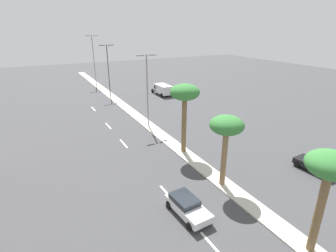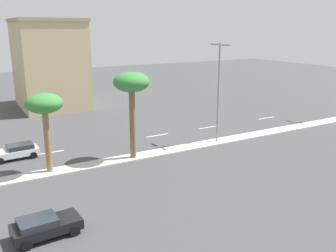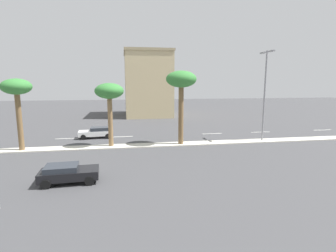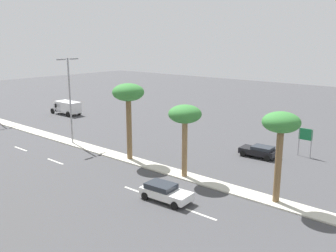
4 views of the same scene
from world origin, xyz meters
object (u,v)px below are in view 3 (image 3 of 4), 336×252
at_px(commercial_building, 147,84).
at_px(street_lamp_rear, 265,89).
at_px(palm_tree_left, 109,93).
at_px(palm_tree_outboard, 17,90).
at_px(palm_tree_front, 181,82).
at_px(sedan_black_front, 68,173).
at_px(sedan_white_outboard, 97,132).

relative_size(commercial_building, street_lamp_rear, 1.28).
bearing_deg(palm_tree_left, palm_tree_outboard, -88.18).
bearing_deg(palm_tree_front, palm_tree_outboard, -90.21).
bearing_deg(sedan_black_front, palm_tree_outboard, -146.84).
relative_size(palm_tree_left, street_lamp_rear, 0.65).
xyz_separation_m(palm_tree_outboard, street_lamp_rear, (-0.15, 26.54, -0.00)).
xyz_separation_m(palm_tree_outboard, sedan_black_front, (9.83, 6.42, -5.44)).
bearing_deg(palm_tree_left, palm_tree_front, 87.43).
bearing_deg(palm_tree_left, sedan_white_outboard, -158.73).
relative_size(palm_tree_outboard, sedan_white_outboard, 1.67).
relative_size(commercial_building, sedan_black_front, 3.27).
bearing_deg(palm_tree_front, commercial_building, -177.56).
height_order(commercial_building, palm_tree_front, commercial_building).
distance_m(palm_tree_left, street_lamp_rear, 17.63).
distance_m(palm_tree_front, sedan_black_front, 15.40).
relative_size(palm_tree_left, palm_tree_front, 0.84).
height_order(commercial_building, sedan_white_outboard, commercial_building).
bearing_deg(commercial_building, palm_tree_outboard, -29.13).
relative_size(commercial_building, palm_tree_left, 1.96).
relative_size(palm_tree_outboard, street_lamp_rear, 0.69).
relative_size(commercial_building, palm_tree_front, 1.64).
height_order(palm_tree_front, street_lamp_rear, street_lamp_rear).
distance_m(street_lamp_rear, sedan_black_front, 23.11).
distance_m(palm_tree_front, street_lamp_rear, 9.99).
bearing_deg(commercial_building, palm_tree_left, -13.34).
relative_size(sedan_white_outboard, sedan_black_front, 1.06).
bearing_deg(sedan_black_front, street_lamp_rear, 116.36).
height_order(street_lamp_rear, sedan_white_outboard, street_lamp_rear).
height_order(palm_tree_outboard, sedan_black_front, palm_tree_outboard).
bearing_deg(street_lamp_rear, palm_tree_left, -90.45).
relative_size(street_lamp_rear, sedan_black_front, 2.56).
xyz_separation_m(commercial_building, palm_tree_front, (27.70, 1.18, 0.27)).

